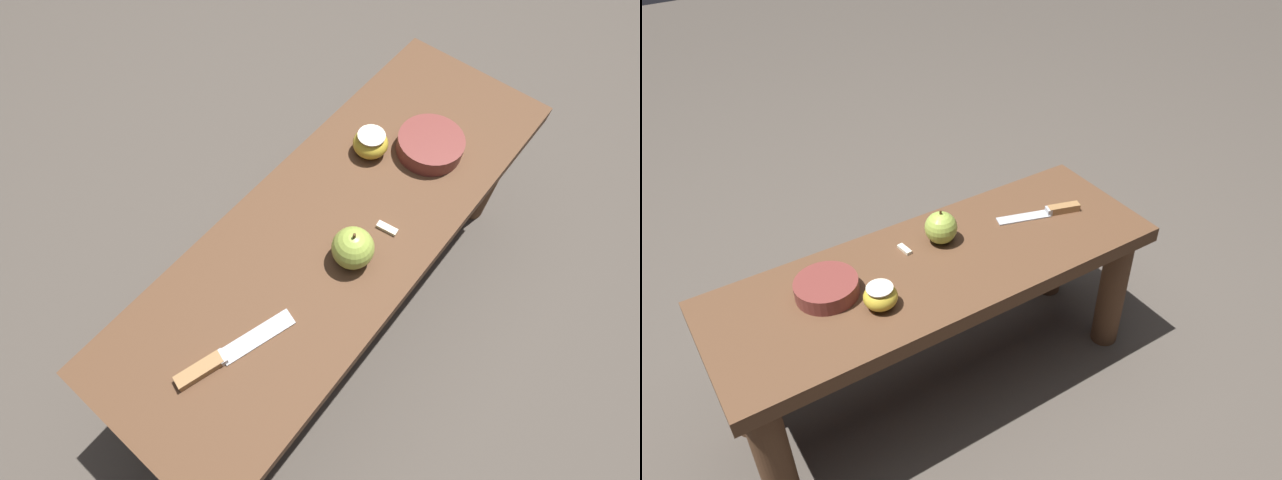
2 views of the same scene
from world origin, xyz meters
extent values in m
plane|color=#4C443D|center=(0.00, 0.00, 0.00)|extent=(8.00, 8.00, 0.00)
cube|color=brown|center=(0.00, 0.00, 0.39)|extent=(1.09, 0.38, 0.04)
cylinder|color=brown|center=(0.48, -0.13, 0.19)|extent=(0.07, 0.07, 0.37)
cylinder|color=brown|center=(-0.48, 0.13, 0.19)|extent=(0.07, 0.07, 0.37)
cylinder|color=brown|center=(0.48, 0.13, 0.19)|extent=(0.07, 0.07, 0.37)
cube|color=#B7BABF|center=(-0.28, -0.03, 0.41)|extent=(0.14, 0.07, 0.00)
cube|color=#B7BABF|center=(-0.35, -0.01, 0.42)|extent=(0.02, 0.03, 0.02)
cube|color=#9E7042|center=(-0.39, 0.00, 0.42)|extent=(0.09, 0.05, 0.02)
sphere|color=#9EB747|center=(-0.05, -0.07, 0.45)|extent=(0.08, 0.08, 0.08)
cylinder|color=#4C3319|center=(-0.05, -0.07, 0.49)|extent=(0.01, 0.01, 0.01)
ellipsoid|color=gold|center=(0.18, 0.06, 0.44)|extent=(0.08, 0.08, 0.05)
cylinder|color=silver|center=(0.18, 0.06, 0.46)|extent=(0.06, 0.06, 0.00)
cube|color=silver|center=(0.04, -0.08, 0.42)|extent=(0.02, 0.04, 0.01)
cylinder|color=brown|center=(0.26, -0.04, 0.43)|extent=(0.14, 0.14, 0.04)
camera|label=1|loc=(-0.43, -0.29, 1.26)|focal=28.00mm
camera|label=2|loc=(0.57, 0.98, 1.34)|focal=35.00mm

